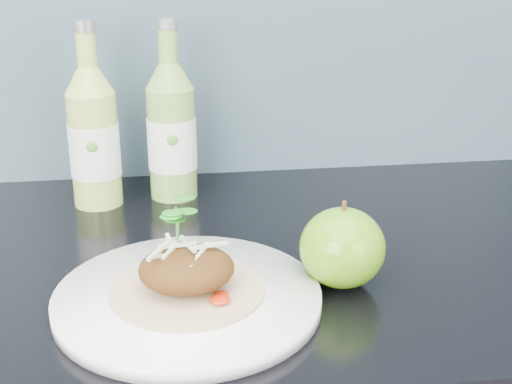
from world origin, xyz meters
TOP-DOWN VIEW (x-y plane):
  - dinner_plate at (-0.01, 1.57)m, footprint 0.36×0.36m
  - pork_taco at (-0.01, 1.57)m, footprint 0.16×0.16m
  - green_apple at (0.16, 1.59)m, footprint 0.11×0.11m
  - cider_bottle_left at (-0.12, 1.87)m, footprint 0.09×0.09m
  - cider_bottle_right at (-0.01, 1.89)m, footprint 0.08×0.08m

SIDE VIEW (x-z plane):
  - dinner_plate at x=-0.01m, z-range 0.90..0.92m
  - green_apple at x=0.16m, z-range 0.90..0.99m
  - pork_taco at x=-0.01m, z-range 0.89..1.00m
  - cider_bottle_left at x=-0.12m, z-range 0.87..1.12m
  - cider_bottle_right at x=-0.01m, z-range 0.87..1.12m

